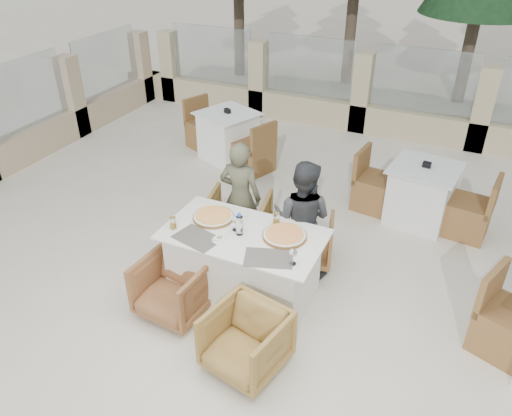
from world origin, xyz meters
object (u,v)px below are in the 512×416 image
at_px(dining_table, 244,264).
at_px(diner_right, 302,219).
at_px(diner_left, 240,197).
at_px(beer_glass_left, 173,223).
at_px(water_bottle, 239,224).
at_px(armchair_far_right, 306,239).
at_px(pizza_right, 285,235).
at_px(armchair_near_right, 246,341).
at_px(olive_dish, 220,238).
at_px(bg_table_b, 421,194).
at_px(wine_glass_centre, 235,222).
at_px(wine_glass_corner, 293,256).
at_px(armchair_far_left, 238,221).
at_px(bg_table_a, 228,136).
at_px(armchair_near_left, 174,287).
at_px(beer_glass_right, 276,219).
at_px(pizza_left, 213,216).

bearing_deg(dining_table, diner_right, 58.11).
bearing_deg(diner_left, beer_glass_left, 69.89).
bearing_deg(water_bottle, armchair_far_right, 64.50).
distance_m(dining_table, diner_left, 0.92).
relative_size(pizza_right, armchair_near_right, 0.67).
distance_m(beer_glass_left, olive_dish, 0.52).
height_order(beer_glass_left, bg_table_b, beer_glass_left).
bearing_deg(bg_table_b, diner_left, -133.80).
height_order(wine_glass_centre, wine_glass_corner, same).
height_order(beer_glass_left, diner_right, diner_right).
height_order(beer_glass_left, armchair_far_left, beer_glass_left).
bearing_deg(armchair_far_left, wine_glass_corner, 125.34).
relative_size(armchair_near_right, bg_table_a, 0.40).
bearing_deg(armchair_far_right, wine_glass_centre, 44.05).
bearing_deg(beer_glass_left, bg_table_a, 108.01).
bearing_deg(armchair_far_left, bg_table_b, -152.97).
relative_size(beer_glass_left, olive_dish, 1.16).
relative_size(pizza_right, wine_glass_corner, 2.37).
relative_size(beer_glass_left, bg_table_a, 0.08).
bearing_deg(armchair_near_left, bg_table_a, 113.59).
bearing_deg(diner_right, diner_left, -10.31).
height_order(dining_table, diner_left, diner_left).
distance_m(wine_glass_centre, armchair_near_left, 0.89).
relative_size(armchair_far_left, armchair_far_right, 1.21).
relative_size(dining_table, bg_table_a, 0.98).
relative_size(water_bottle, armchair_far_left, 0.33).
xyz_separation_m(wine_glass_centre, armchair_near_right, (0.54, -0.89, -0.56)).
relative_size(wine_glass_centre, bg_table_a, 0.11).
height_order(beer_glass_left, diner_left, diner_left).
bearing_deg(beer_glass_right, diner_right, 65.18).
height_order(diner_right, bg_table_a, diner_right).
distance_m(water_bottle, wine_glass_corner, 0.69).
xyz_separation_m(pizza_left, armchair_near_right, (0.84, -0.98, -0.50)).
xyz_separation_m(wine_glass_corner, bg_table_a, (-2.30, 3.13, -0.48)).
xyz_separation_m(diner_right, bg_table_a, (-2.07, 2.25, -0.29)).
height_order(dining_table, bg_table_a, same).
height_order(pizza_left, armchair_near_left, pizza_left).
bearing_deg(armchair_far_left, beer_glass_left, 66.40).
distance_m(wine_glass_corner, armchair_far_right, 1.26).
bearing_deg(bg_table_a, water_bottle, -37.88).
height_order(dining_table, beer_glass_right, beer_glass_right).
relative_size(dining_table, armchair_near_left, 2.38).
bearing_deg(armchair_near_left, pizza_left, 84.73).
distance_m(olive_dish, armchair_near_left, 0.69).
height_order(water_bottle, armchair_far_left, water_bottle).
height_order(dining_table, beer_glass_left, beer_glass_left).
xyz_separation_m(armchair_far_left, armchair_far_right, (0.85, 0.07, -0.06)).
distance_m(wine_glass_centre, diner_right, 0.80).
relative_size(pizza_left, beer_glass_right, 3.15).
relative_size(dining_table, water_bottle, 6.63).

